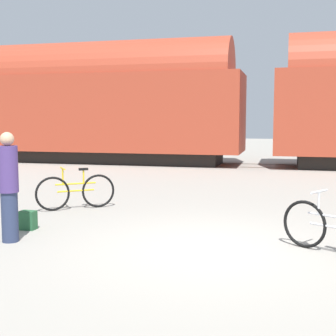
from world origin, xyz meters
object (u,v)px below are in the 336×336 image
backpack (28,220)px  bicycle_silver (335,228)px  freight_train (259,99)px  bicycle_yellow (76,191)px  person_in_purple (9,186)px

backpack → bicycle_silver: bearing=-3.2°
freight_train → bicycle_silver: size_ratio=17.07×
backpack → bicycle_yellow: bearing=89.6°
bicycle_silver → bicycle_yellow: bearing=156.5°
bicycle_yellow → bicycle_silver: bearing=-23.5°
freight_train → backpack: freight_train is taller
bicycle_yellow → person_in_purple: (0.15, -2.78, 0.51)m
freight_train → person_in_purple: 13.85m
person_in_purple → backpack: size_ratio=5.23×
bicycle_yellow → bicycle_silver: size_ratio=0.95×
freight_train → bicycle_yellow: (-3.33, -10.56, -2.42)m
bicycle_yellow → person_in_purple: person_in_purple is taller
bicycle_silver → person_in_purple: bearing=-174.1°
bicycle_silver → freight_train: bearing=98.3°
bicycle_yellow → bicycle_silver: (5.19, -2.26, -0.00)m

